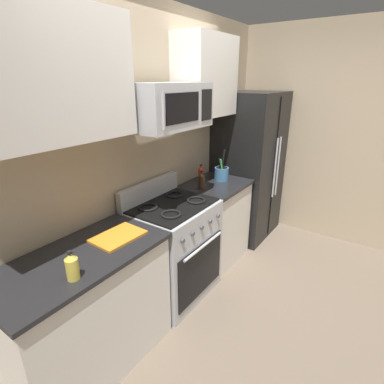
# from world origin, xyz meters

# --- Properties ---
(ground_plane) EXTENTS (16.00, 16.00, 0.00)m
(ground_plane) POSITION_xyz_m (0.00, 0.00, 0.00)
(ground_plane) COLOR #6B5B4C
(wall_back) EXTENTS (8.00, 0.10, 2.60)m
(wall_back) POSITION_xyz_m (0.00, 0.99, 1.30)
(wall_back) COLOR tan
(wall_back) RESTS_ON ground
(counter_left) EXTENTS (1.14, 0.60, 0.91)m
(counter_left) POSITION_xyz_m (-0.96, 0.62, 0.46)
(counter_left) COLOR silver
(counter_left) RESTS_ON ground
(range_oven) EXTENTS (0.76, 0.64, 1.09)m
(range_oven) POSITION_xyz_m (-0.00, 0.62, 0.47)
(range_oven) COLOR #B2B5BA
(range_oven) RESTS_ON ground
(counter_right) EXTENTS (0.72, 0.60, 0.91)m
(counter_right) POSITION_xyz_m (0.75, 0.62, 0.46)
(counter_right) COLOR silver
(counter_right) RESTS_ON ground
(refrigerator) EXTENTS (0.85, 0.71, 1.82)m
(refrigerator) POSITION_xyz_m (1.56, 0.60, 0.91)
(refrigerator) COLOR black
(refrigerator) RESTS_ON ground
(wall_right) EXTENTS (0.10, 8.00, 2.60)m
(wall_right) POSITION_xyz_m (2.08, 0.00, 1.30)
(wall_right) COLOR tan
(wall_right) RESTS_ON ground
(microwave) EXTENTS (0.73, 0.44, 0.35)m
(microwave) POSITION_xyz_m (-0.00, 0.65, 1.76)
(microwave) COLOR #B2B5BA
(upper_cabinets_left) EXTENTS (1.13, 0.34, 0.75)m
(upper_cabinets_left) POSITION_xyz_m (-0.97, 0.77, 1.98)
(upper_cabinets_left) COLOR silver
(upper_cabinets_right) EXTENTS (0.71, 0.34, 0.75)m
(upper_cabinets_right) POSITION_xyz_m (0.75, 0.77, 1.98)
(upper_cabinets_right) COLOR silver
(utensil_crock) EXTENTS (0.15, 0.15, 0.34)m
(utensil_crock) POSITION_xyz_m (0.88, 0.62, 0.99)
(utensil_crock) COLOR teal
(utensil_crock) RESTS_ON counter_right
(cutting_board) EXTENTS (0.36, 0.26, 0.02)m
(cutting_board) POSITION_xyz_m (-0.66, 0.59, 0.92)
(cutting_board) COLOR orange
(cutting_board) RESTS_ON counter_left
(bottle_hot_sauce) EXTENTS (0.06, 0.06, 0.20)m
(bottle_hot_sauce) POSITION_xyz_m (0.68, 0.77, 1.00)
(bottle_hot_sauce) COLOR red
(bottle_hot_sauce) RESTS_ON counter_right
(bottle_oil) EXTENTS (0.07, 0.07, 0.18)m
(bottle_oil) POSITION_xyz_m (-1.13, 0.44, 0.99)
(bottle_oil) COLOR gold
(bottle_oil) RESTS_ON counter_left
(bottle_soy) EXTENTS (0.07, 0.07, 0.19)m
(bottle_soy) POSITION_xyz_m (0.52, 0.65, 1.00)
(bottle_soy) COLOR #382314
(bottle_soy) RESTS_ON counter_right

